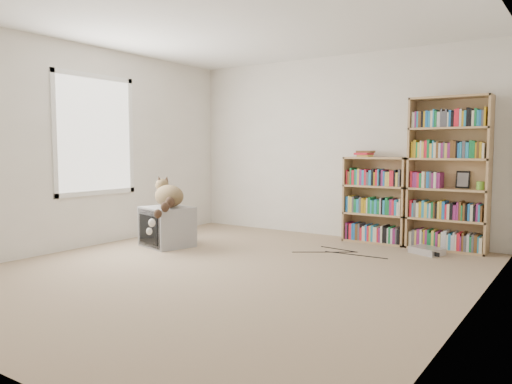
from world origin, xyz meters
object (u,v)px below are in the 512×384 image
Objects in this scene: bookcase_tall at (449,178)px; bookcase_short at (376,203)px; cat at (167,199)px; dvd_player at (427,251)px; crt_tv at (168,227)px.

bookcase_tall is 0.97m from bookcase_short.
dvd_player is at bearing 54.32° from cat.
bookcase_tall reaches higher than cat.
crt_tv is 1.97× the size of dvd_player.
bookcase_short is at bearing -179.99° from bookcase_tall.
dvd_player is (-0.13, -0.38, -0.83)m from bookcase_tall.
cat is at bearing -129.45° from dvd_player.
bookcase_tall is 1.65× the size of bookcase_short.
bookcase_short reaches higher than crt_tv.
bookcase_tall is 0.93m from dvd_player.
bookcase_short reaches higher than dvd_player.
crt_tv is 0.87× the size of cat.
crt_tv is 3.15m from dvd_player.
crt_tv is at bearing 156.19° from cat.
cat is 0.71× the size of bookcase_short.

